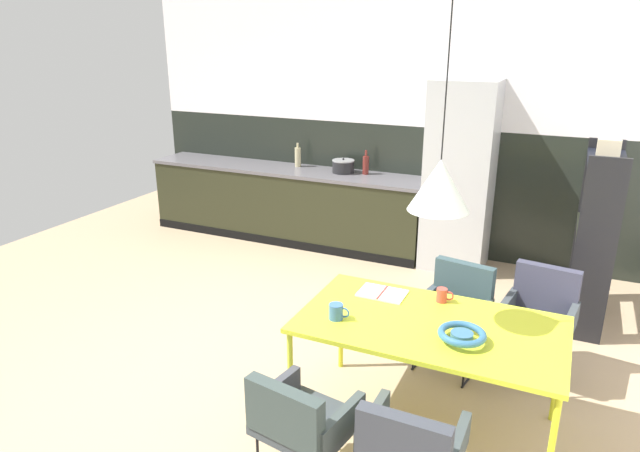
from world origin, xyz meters
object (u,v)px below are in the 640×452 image
refrigerator_column (460,177)px  open_shelf_unit (596,229)px  mug_tall_blue (442,295)px  pendant_lamp_over_table_near (440,185)px  armchair_by_stool (299,418)px  open_book (382,293)px  bottle_wine_green (298,157)px  cooking_pot (343,166)px  dining_table (430,329)px  armchair_head_of_table (541,309)px  armchair_near_window (409,447)px  mug_short_terracotta (337,312)px  bottle_spice_small (366,165)px  armchair_corner_seat (456,305)px  fruit_bowl (462,335)px

refrigerator_column → open_shelf_unit: size_ratio=1.25×
mug_tall_blue → pendant_lamp_over_table_near: pendant_lamp_over_table_near is taller
armchair_by_stool → open_book: 1.15m
bottle_wine_green → pendant_lamp_over_table_near: pendant_lamp_over_table_near is taller
armchair_by_stool → cooking_pot: cooking_pot is taller
dining_table → armchair_head_of_table: armchair_head_of_table is taller
armchair_near_window → armchair_by_stool: size_ratio=1.01×
armchair_by_stool → mug_short_terracotta: 0.73m
armchair_near_window → refrigerator_column: bearing=98.9°
armchair_near_window → bottle_spice_small: bearing=114.1°
refrigerator_column → armchair_near_window: 3.71m
armchair_corner_seat → armchair_head_of_table: 0.60m
armchair_by_stool → armchair_head_of_table: bearing=69.1°
mug_short_terracotta → armchair_head_of_table: bearing=45.5°
armchair_corner_seat → mug_tall_blue: 0.60m
open_book → pendant_lamp_over_table_near: size_ratio=0.23×
bottle_wine_green → pendant_lamp_over_table_near: (2.40, -2.97, 0.61)m
armchair_by_stool → pendant_lamp_over_table_near: bearing=70.0°
fruit_bowl → cooking_pot: (-1.99, 3.03, 0.18)m
mug_short_terracotta → pendant_lamp_over_table_near: size_ratio=0.10×
dining_table → open_book: (-0.40, 0.26, 0.05)m
pendant_lamp_over_table_near → bottle_wine_green: bearing=129.0°
refrigerator_column → cooking_pot: 1.37m
open_shelf_unit → armchair_by_stool: bearing=-25.8°
dining_table → mug_short_terracotta: bearing=-160.1°
cooking_pot → open_shelf_unit: 2.83m
armchair_corner_seat → armchair_head_of_table: bearing=-156.9°
armchair_by_stool → open_book: (0.08, 1.11, 0.26)m
refrigerator_column → bottle_wine_green: refrigerator_column is taller
armchair_near_window → open_shelf_unit: 2.98m
refrigerator_column → armchair_near_window: size_ratio=2.64×
open_book → fruit_bowl: bearing=-33.6°
armchair_corner_seat → fruit_bowl: bearing=112.9°
fruit_bowl → mug_tall_blue: (-0.22, 0.46, 0.00)m
dining_table → cooking_pot: bearing=121.6°
bottle_wine_green → open_book: bearing=-53.3°
mug_short_terracotta → mug_tall_blue: size_ratio=1.16×
armchair_near_window → mug_short_terracotta: (-0.66, 0.63, 0.30)m
bottle_spice_small → armchair_by_stool: bearing=-74.7°
armchair_head_of_table → mug_short_terracotta: (-1.14, -1.16, 0.28)m
mug_tall_blue → refrigerator_column: bearing=99.2°
fruit_bowl → open_shelf_unit: 2.29m
mug_tall_blue → open_shelf_unit: size_ratio=0.07×
mug_tall_blue → bottle_spice_small: (-1.51, 2.61, 0.21)m
armchair_near_window → mug_tall_blue: mug_tall_blue is taller
fruit_bowl → mug_tall_blue: mug_tall_blue is taller
armchair_head_of_table → open_shelf_unit: size_ratio=0.51×
armchair_near_window → mug_tall_blue: size_ratio=6.61×
armchair_head_of_table → cooking_pot: bearing=-31.2°
refrigerator_column → open_book: 2.56m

